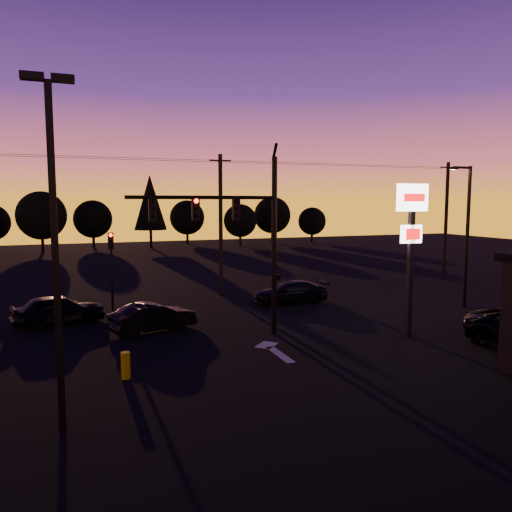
{
  "coord_description": "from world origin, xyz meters",
  "views": [
    {
      "loc": [
        -7.19,
        -16.6,
        6.02
      ],
      "look_at": [
        1.0,
        5.0,
        3.5
      ],
      "focal_mm": 35.0,
      "sensor_mm": 36.0,
      "label": 1
    }
  ],
  "objects_px": {
    "traffic_signal_mast": "(241,227)",
    "car_mid": "(153,317)",
    "bollard": "(126,365)",
    "streetlight": "(466,230)",
    "parking_lot_light": "(54,232)",
    "car_right": "(291,292)",
    "pylon_sign": "(411,227)",
    "secondary_signal": "(111,260)",
    "car_left": "(59,309)"
  },
  "relations": [
    {
      "from": "bollard",
      "to": "car_mid",
      "type": "bearing_deg",
      "value": 72.47
    },
    {
      "from": "pylon_sign",
      "to": "car_mid",
      "type": "relative_size",
      "value": 1.68
    },
    {
      "from": "traffic_signal_mast",
      "to": "car_left",
      "type": "distance_m",
      "value": 10.24
    },
    {
      "from": "traffic_signal_mast",
      "to": "secondary_signal",
      "type": "bearing_deg",
      "value": 123.19
    },
    {
      "from": "traffic_signal_mast",
      "to": "car_right",
      "type": "distance_m",
      "value": 9.13
    },
    {
      "from": "bollard",
      "to": "car_right",
      "type": "relative_size",
      "value": 0.21
    },
    {
      "from": "pylon_sign",
      "to": "car_right",
      "type": "distance_m",
      "value": 9.79
    },
    {
      "from": "parking_lot_light",
      "to": "car_left",
      "type": "xyz_separation_m",
      "value": [
        -0.23,
        12.4,
        -4.52
      ]
    },
    {
      "from": "streetlight",
      "to": "car_left",
      "type": "height_order",
      "value": "streetlight"
    },
    {
      "from": "traffic_signal_mast",
      "to": "car_mid",
      "type": "distance_m",
      "value": 6.04
    },
    {
      "from": "streetlight",
      "to": "car_mid",
      "type": "height_order",
      "value": "streetlight"
    },
    {
      "from": "car_mid",
      "to": "car_right",
      "type": "distance_m",
      "value": 9.48
    },
    {
      "from": "car_left",
      "to": "car_mid",
      "type": "height_order",
      "value": "car_left"
    },
    {
      "from": "secondary_signal",
      "to": "streetlight",
      "type": "bearing_deg",
      "value": -17.56
    },
    {
      "from": "traffic_signal_mast",
      "to": "bollard",
      "type": "xyz_separation_m",
      "value": [
        -5.41,
        -3.58,
        -4.47
      ]
    },
    {
      "from": "car_right",
      "to": "pylon_sign",
      "type": "bearing_deg",
      "value": 19.5
    },
    {
      "from": "bollard",
      "to": "car_right",
      "type": "distance_m",
      "value": 14.41
    },
    {
      "from": "traffic_signal_mast",
      "to": "car_right",
      "type": "xyz_separation_m",
      "value": [
        5.25,
        6.11,
        -4.29
      ]
    },
    {
      "from": "parking_lot_light",
      "to": "bollard",
      "type": "height_order",
      "value": "parking_lot_light"
    },
    {
      "from": "traffic_signal_mast",
      "to": "secondary_signal",
      "type": "height_order",
      "value": "traffic_signal_mast"
    },
    {
      "from": "car_left",
      "to": "car_mid",
      "type": "bearing_deg",
      "value": -137.34
    },
    {
      "from": "traffic_signal_mast",
      "to": "parking_lot_light",
      "type": "bearing_deg",
      "value": -136.63
    },
    {
      "from": "car_mid",
      "to": "car_right",
      "type": "relative_size",
      "value": 0.9
    },
    {
      "from": "secondary_signal",
      "to": "car_mid",
      "type": "relative_size",
      "value": 1.08
    },
    {
      "from": "traffic_signal_mast",
      "to": "secondary_signal",
      "type": "xyz_separation_m",
      "value": [
        -4.9,
        7.49,
        -2.07
      ]
    },
    {
      "from": "traffic_signal_mast",
      "to": "car_right",
      "type": "bearing_deg",
      "value": 49.37
    },
    {
      "from": "secondary_signal",
      "to": "car_mid",
      "type": "bearing_deg",
      "value": -74.48
    },
    {
      "from": "streetlight",
      "to": "bollard",
      "type": "height_order",
      "value": "streetlight"
    },
    {
      "from": "parking_lot_light",
      "to": "streetlight",
      "type": "height_order",
      "value": "parking_lot_light"
    },
    {
      "from": "car_right",
      "to": "car_mid",
      "type": "bearing_deg",
      "value": -59.92
    },
    {
      "from": "bollard",
      "to": "car_left",
      "type": "xyz_separation_m",
      "value": [
        -2.22,
        8.99,
        0.28
      ]
    },
    {
      "from": "secondary_signal",
      "to": "traffic_signal_mast",
      "type": "bearing_deg",
      "value": -56.81
    },
    {
      "from": "secondary_signal",
      "to": "car_right",
      "type": "relative_size",
      "value": 0.97
    },
    {
      "from": "parking_lot_light",
      "to": "traffic_signal_mast",
      "type": "bearing_deg",
      "value": 43.37
    },
    {
      "from": "traffic_signal_mast",
      "to": "parking_lot_light",
      "type": "relative_size",
      "value": 0.94
    },
    {
      "from": "parking_lot_light",
      "to": "car_left",
      "type": "relative_size",
      "value": 2.09
    },
    {
      "from": "pylon_sign",
      "to": "bollard",
      "type": "bearing_deg",
      "value": -175.03
    },
    {
      "from": "bollard",
      "to": "car_left",
      "type": "height_order",
      "value": "car_left"
    },
    {
      "from": "streetlight",
      "to": "parking_lot_light",
      "type": "bearing_deg",
      "value": -158.35
    },
    {
      "from": "bollard",
      "to": "traffic_signal_mast",
      "type": "bearing_deg",
      "value": 33.53
    },
    {
      "from": "parking_lot_light",
      "to": "pylon_sign",
      "type": "distance_m",
      "value": 15.19
    },
    {
      "from": "bollard",
      "to": "car_mid",
      "type": "relative_size",
      "value": 0.23
    },
    {
      "from": "pylon_sign",
      "to": "car_left",
      "type": "relative_size",
      "value": 1.55
    },
    {
      "from": "streetlight",
      "to": "car_right",
      "type": "distance_m",
      "value": 10.59
    },
    {
      "from": "secondary_signal",
      "to": "pylon_sign",
      "type": "relative_size",
      "value": 0.64
    },
    {
      "from": "bollard",
      "to": "car_right",
      "type": "xyz_separation_m",
      "value": [
        10.65,
        9.7,
        0.19
      ]
    },
    {
      "from": "secondary_signal",
      "to": "parking_lot_light",
      "type": "distance_m",
      "value": 14.9
    },
    {
      "from": "car_right",
      "to": "streetlight",
      "type": "bearing_deg",
      "value": 69.62
    },
    {
      "from": "secondary_signal",
      "to": "streetlight",
      "type": "distance_m",
      "value": 19.89
    },
    {
      "from": "parking_lot_light",
      "to": "pylon_sign",
      "type": "xyz_separation_m",
      "value": [
        14.5,
        4.5,
        -0.36
      ]
    }
  ]
}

